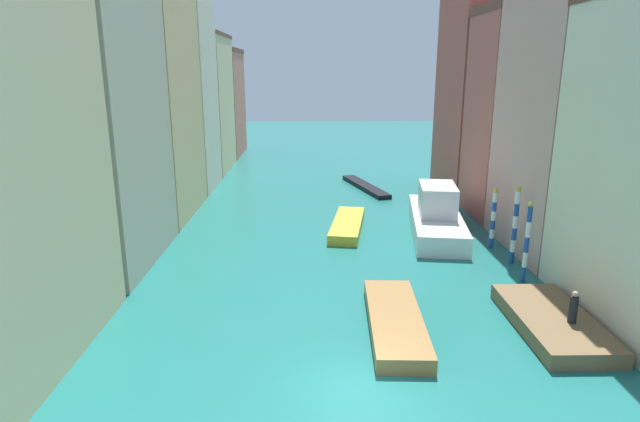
% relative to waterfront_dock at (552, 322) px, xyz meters
% --- Properties ---
extents(ground_plane, '(154.00, 154.00, 0.00)m').
position_rel_waterfront_dock_xyz_m(ground_plane, '(-9.14, 20.02, -0.36)').
color(ground_plane, '#1E6B66').
extents(building_left_1, '(6.65, 10.57, 18.36)m').
position_rel_waterfront_dock_xyz_m(building_left_1, '(-23.46, 9.24, 8.84)').
color(building_left_1, '#BCB299').
rests_on(building_left_1, ground).
extents(building_left_2, '(6.65, 10.57, 21.07)m').
position_rel_waterfront_dock_xyz_m(building_left_2, '(-23.46, 19.89, 10.19)').
color(building_left_2, '#DBB77A').
rests_on(building_left_2, ground).
extents(building_left_3, '(6.65, 8.10, 20.79)m').
position_rel_waterfront_dock_xyz_m(building_left_3, '(-23.46, 29.48, 10.05)').
color(building_left_3, beige).
rests_on(building_left_3, ground).
extents(building_left_4, '(6.65, 10.74, 15.09)m').
position_rel_waterfront_dock_xyz_m(building_left_4, '(-23.46, 39.20, 7.20)').
color(building_left_4, beige).
rests_on(building_left_4, ground).
extents(building_left_5, '(6.65, 10.92, 13.89)m').
position_rel_waterfront_dock_xyz_m(building_left_5, '(-23.46, 50.31, 6.60)').
color(building_left_5, '#C6705B').
rests_on(building_left_5, ground).
extents(building_right_1, '(6.65, 9.66, 18.34)m').
position_rel_waterfront_dock_xyz_m(building_right_1, '(5.18, 10.86, 8.82)').
color(building_right_1, tan).
rests_on(building_right_1, ground).
extents(building_right_2, '(6.65, 7.22, 15.91)m').
position_rel_waterfront_dock_xyz_m(building_right_2, '(5.18, 19.26, 7.61)').
color(building_right_2, '#B25147').
rests_on(building_right_2, ground).
extents(building_right_3, '(6.65, 10.34, 19.28)m').
position_rel_waterfront_dock_xyz_m(building_right_3, '(5.18, 28.41, 9.29)').
color(building_right_3, '#B25147').
rests_on(building_right_3, ground).
extents(waterfront_dock, '(3.23, 6.86, 0.71)m').
position_rel_waterfront_dock_xyz_m(waterfront_dock, '(0.00, 0.00, 0.00)').
color(waterfront_dock, brown).
rests_on(waterfront_dock, ground).
extents(person_on_dock, '(0.36, 0.36, 1.45)m').
position_rel_waterfront_dock_xyz_m(person_on_dock, '(0.46, -0.74, 1.02)').
color(person_on_dock, black).
rests_on(person_on_dock, waterfront_dock).
extents(mooring_pole_0, '(0.28, 0.28, 4.52)m').
position_rel_waterfront_dock_xyz_m(mooring_pole_0, '(0.83, 5.43, 1.95)').
color(mooring_pole_0, '#1E479E').
rests_on(mooring_pole_0, ground).
extents(mooring_pole_1, '(0.32, 0.32, 4.72)m').
position_rel_waterfront_dock_xyz_m(mooring_pole_1, '(1.24, 8.23, 2.05)').
color(mooring_pole_1, '#1E479E').
rests_on(mooring_pole_1, ground).
extents(mooring_pole_2, '(0.33, 0.33, 3.94)m').
position_rel_waterfront_dock_xyz_m(mooring_pole_2, '(1.01, 11.24, 1.66)').
color(mooring_pole_2, '#1E479E').
rests_on(mooring_pole_2, ground).
extents(vaporetto_white, '(4.82, 11.63, 3.44)m').
position_rel_waterfront_dock_xyz_m(vaporetto_white, '(-1.86, 14.61, 0.82)').
color(vaporetto_white, white).
rests_on(vaporetto_white, ground).
extents(gondola_black, '(3.90, 9.66, 0.40)m').
position_rel_waterfront_dock_xyz_m(gondola_black, '(-5.50, 28.77, -0.16)').
color(gondola_black, black).
rests_on(gondola_black, ground).
extents(motorboat_0, '(2.63, 7.81, 0.69)m').
position_rel_waterfront_dock_xyz_m(motorboat_0, '(-7.03, 0.21, -0.01)').
color(motorboat_0, olive).
rests_on(motorboat_0, ground).
extents(motorboat_1, '(3.20, 7.96, 0.70)m').
position_rel_waterfront_dock_xyz_m(motorboat_1, '(-8.16, 15.23, -0.00)').
color(motorboat_1, gold).
rests_on(motorboat_1, ground).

